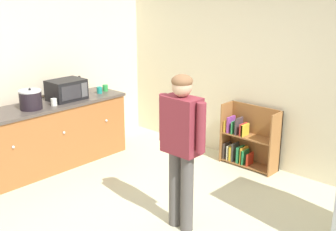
{
  "coord_description": "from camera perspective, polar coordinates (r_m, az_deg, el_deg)",
  "views": [
    {
      "loc": [
        2.73,
        -2.68,
        2.41
      ],
      "look_at": [
        -0.15,
        0.44,
        1.12
      ],
      "focal_mm": 45.64,
      "sensor_mm": 36.0,
      "label": 1
    }
  ],
  "objects": [
    {
      "name": "teal_cup",
      "position": [
        6.35,
        -9.14,
        3.38
      ],
      "size": [
        0.08,
        0.08,
        0.09
      ],
      "primitive_type": "cylinder",
      "color": "teal",
      "rests_on": "kitchen_counter"
    },
    {
      "name": "back_wall",
      "position": [
        5.81,
        14.0,
        5.89
      ],
      "size": [
        5.2,
        0.06,
        2.7
      ],
      "primitive_type": "cube",
      "color": "beige",
      "rests_on": "ground"
    },
    {
      "name": "standing_person",
      "position": [
        4.19,
        1.81,
        -3.2
      ],
      "size": [
        0.57,
        0.22,
        1.62
      ],
      "color": "#565251",
      "rests_on": "ground"
    },
    {
      "name": "microwave",
      "position": [
        6.05,
        -13.41,
        3.36
      ],
      "size": [
        0.37,
        0.48,
        0.28
      ],
      "color": "black",
      "rests_on": "kitchen_counter"
    },
    {
      "name": "left_side_wall",
      "position": [
        6.48,
        -14.11,
        6.99
      ],
      "size": [
        0.06,
        2.99,
        2.7
      ],
      "primitive_type": "cube",
      "color": "beige",
      "rests_on": "ground"
    },
    {
      "name": "ketchup_bottle",
      "position": [
        6.45,
        -11.69,
        3.91
      ],
      "size": [
        0.07,
        0.07,
        0.25
      ],
      "color": "red",
      "rests_on": "kitchen_counter"
    },
    {
      "name": "green_cup",
      "position": [
        6.47,
        -8.38,
        3.67
      ],
      "size": [
        0.08,
        0.08,
        0.09
      ],
      "primitive_type": "cylinder",
      "color": "green",
      "rests_on": "kitchen_counter"
    },
    {
      "name": "kitchen_counter",
      "position": [
        6.08,
        -15.31,
        -2.51
      ],
      "size": [
        0.65,
        2.19,
        0.9
      ],
      "color": "#A15F30",
      "rests_on": "ground"
    },
    {
      "name": "red_cup",
      "position": [
        5.98,
        -17.59,
        1.95
      ],
      "size": [
        0.08,
        0.08,
        0.09
      ],
      "primitive_type": "cylinder",
      "color": "red",
      "rests_on": "kitchen_counter"
    },
    {
      "name": "crock_pot",
      "position": [
        5.71,
        -17.88,
        2.04
      ],
      "size": [
        0.29,
        0.29,
        0.28
      ],
      "color": "black",
      "rests_on": "kitchen_counter"
    },
    {
      "name": "bookshelf",
      "position": [
        6.02,
        10.54,
        -3.31
      ],
      "size": [
        0.8,
        0.28,
        0.85
      ],
      "color": "#9B6636",
      "rests_on": "ground"
    },
    {
      "name": "white_cup",
      "position": [
        5.81,
        -14.99,
        1.75
      ],
      "size": [
        0.08,
        0.08,
        0.09
      ],
      "primitive_type": "cylinder",
      "color": "white",
      "rests_on": "kitchen_counter"
    }
  ]
}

